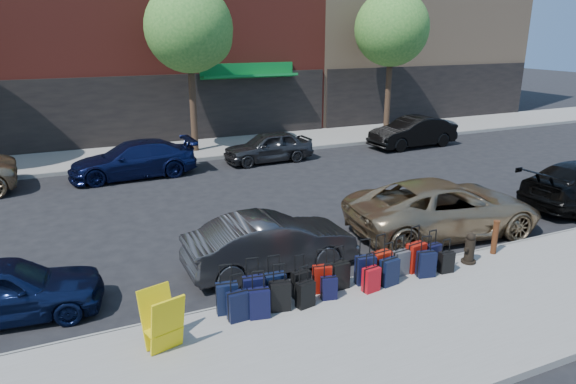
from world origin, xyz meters
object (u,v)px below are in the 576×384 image
car_near_0 (3,290)px  tree_center (192,31)px  display_rack (163,321)px  car_far_1 (133,160)px  suitcase_front_5 (340,275)px  tree_right (394,31)px  fire_hydrant (470,249)px  car_far_2 (268,147)px  car_near_1 (271,243)px  bollard (495,237)px  car_near_2 (444,207)px  car_far_3 (413,132)px

car_near_0 → tree_center: bearing=-23.2°
display_rack → car_far_1: car_far_1 is taller
suitcase_front_5 → car_far_1: bearing=100.7°
tree_right → fire_hydrant: bearing=-118.3°
car_far_2 → tree_center: bearing=-142.0°
car_near_1 → tree_right: bearing=-44.2°
fire_hydrant → car_near_1: size_ratio=0.19×
tree_center → display_rack: 16.31m
display_rack → suitcase_front_5: bearing=-5.6°
bollard → car_near_0: (-10.82, 1.85, 0.03)m
fire_hydrant → car_far_1: bearing=100.1°
car_near_2 → fire_hydrant: bearing=161.6°
bollard → car_far_3: car_far_3 is taller
tree_right → bollard: 16.56m
tree_center → car_far_2: (2.34, -2.81, -4.76)m
suitcase_front_5 → car_near_0: size_ratio=0.26×
car_near_0 → car_far_1: bearing=-15.2°
suitcase_front_5 → display_rack: display_rack is taller
suitcase_front_5 → car_far_2: size_ratio=0.25×
display_rack → car_near_2: (8.23, 2.52, 0.08)m
tree_center → car_near_0: bearing=-119.9°
car_near_0 → suitcase_front_5: bearing=-99.3°
car_far_2 → car_near_1: bearing=-23.6°
suitcase_front_5 → car_near_2: bearing=21.1°
car_far_1 → car_far_2: size_ratio=1.24×
bollard → car_near_2: car_near_2 is taller
bollard → tree_right: bearing=64.4°
car_near_0 → car_far_3: bearing=-54.1°
suitcase_front_5 → car_far_1: size_ratio=0.20×
car_near_0 → car_far_1: 10.26m
tree_center → car_far_3: 11.29m
bollard → car_near_0: bearing=170.3°
suitcase_front_5 → display_rack: (-3.86, -0.64, 0.23)m
car_far_1 → car_far_3: size_ratio=1.08×
car_near_0 → car_near_2: (10.82, 0.04, 0.13)m
display_rack → car_near_1: size_ratio=0.26×
car_near_2 → car_far_2: 9.68m
tree_right → car_far_3: (-0.67, -2.96, -4.69)m
display_rack → car_far_1: 12.07m
tree_right → car_far_1: bearing=-168.0°
fire_hydrant → car_near_0: bearing=151.0°
suitcase_front_5 → tree_center: bearing=85.0°
tree_right → car_far_1: 14.89m
suitcase_front_5 → car_far_2: bearing=73.0°
display_rack → tree_right: bearing=29.8°
display_rack → car_near_2: size_ratio=0.20×
car_near_2 → car_far_1: 11.77m
tree_center → car_near_0: (-7.15, -12.44, -4.78)m
tree_right → car_far_2: (-8.16, -2.81, -4.76)m
fire_hydrant → car_far_2: 11.63m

